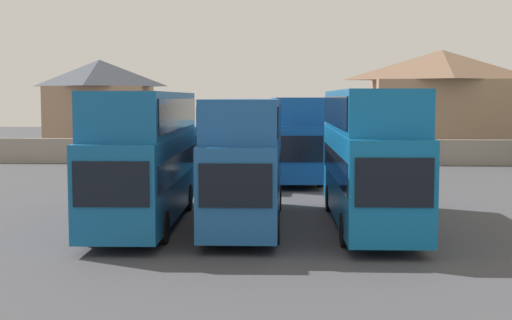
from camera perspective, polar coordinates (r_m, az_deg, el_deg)
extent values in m
plane|color=#424247|center=(44.80, 1.14, -1.11)|extent=(140.00, 140.00, 0.00)
cube|color=gray|center=(51.27, 1.43, 0.67)|extent=(56.00, 0.50, 1.80)
cube|color=#125994|center=(27.01, -8.84, -1.23)|extent=(3.01, 11.45, 3.02)
cube|color=black|center=(21.41, -11.50, -1.91)|extent=(2.27, 0.17, 1.36)
cube|color=black|center=(26.97, -8.85, -0.46)|extent=(3.02, 10.54, 0.95)
cube|color=#125994|center=(27.14, -8.80, 3.68)|extent=(2.94, 10.88, 1.59)
cube|color=black|center=(27.14, -8.80, 3.68)|extent=(3.01, 10.32, 1.12)
cylinder|color=black|center=(23.56, -7.44, -5.35)|extent=(0.34, 1.11, 1.10)
cylinder|color=black|center=(24.03, -13.06, -5.24)|extent=(0.34, 1.11, 1.10)
cylinder|color=black|center=(30.46, -5.45, -2.98)|extent=(0.34, 1.11, 1.10)
cylinder|color=black|center=(30.82, -9.84, -2.94)|extent=(0.34, 1.11, 1.10)
cube|color=#1B5395|center=(26.61, -0.80, -1.36)|extent=(2.66, 10.99, 2.92)
cube|color=black|center=(21.12, -1.66, -2.06)|extent=(2.19, 0.11, 1.32)
cube|color=black|center=(26.57, -0.80, -0.61)|extent=(2.68, 10.11, 0.92)
cube|color=#1B5395|center=(26.73, -0.77, 3.35)|extent=(2.60, 10.44, 1.43)
cube|color=black|center=(26.73, -0.77, 3.35)|extent=(2.68, 9.89, 1.00)
cylinder|color=black|center=(23.39, 1.53, -5.38)|extent=(0.32, 1.10, 1.10)
cylinder|color=black|center=(23.54, -4.06, -5.33)|extent=(0.32, 1.10, 1.10)
cylinder|color=black|center=(30.09, 1.75, -3.06)|extent=(0.32, 1.10, 1.10)
cylinder|color=black|center=(30.21, -2.60, -3.03)|extent=(0.32, 1.10, 1.10)
cube|color=#0F64A3|center=(26.59, 9.00, -1.14)|extent=(2.87, 11.59, 3.19)
cube|color=black|center=(20.86, 10.98, -1.79)|extent=(2.26, 0.14, 1.43)
cube|color=black|center=(26.55, 9.01, -0.32)|extent=(2.89, 10.67, 1.00)
cube|color=#0F64A3|center=(26.73, 8.99, 3.92)|extent=(2.81, 11.01, 1.49)
cube|color=black|center=(26.73, 8.99, 3.92)|extent=(2.88, 10.44, 1.04)
cylinder|color=black|center=(23.48, 12.91, -5.47)|extent=(0.33, 1.11, 1.10)
cylinder|color=black|center=(23.14, 7.14, -5.53)|extent=(0.33, 1.11, 1.10)
cylinder|color=black|center=(30.43, 10.34, -3.05)|extent=(0.33, 1.11, 1.10)
cylinder|color=black|center=(30.17, 5.89, -3.06)|extent=(0.33, 1.11, 1.10)
cube|color=#1C649C|center=(41.69, -2.33, 0.95)|extent=(3.30, 11.67, 2.94)
cube|color=black|center=(36.00, -3.94, 0.86)|extent=(2.14, 0.24, 1.32)
cube|color=black|center=(41.66, -2.34, 1.43)|extent=(3.27, 10.75, 0.93)
cylinder|color=black|center=(38.11, -1.61, -1.36)|extent=(0.38, 1.12, 1.10)
cylinder|color=black|center=(38.53, -4.90, -1.30)|extent=(0.38, 1.12, 1.10)
cylinder|color=black|center=(45.13, -0.14, -0.36)|extent=(0.38, 1.12, 1.10)
cylinder|color=black|center=(45.49, -2.93, -0.33)|extent=(0.38, 1.12, 1.10)
cube|color=#1552A6|center=(41.28, 3.13, 0.92)|extent=(3.17, 10.64, 2.95)
cube|color=black|center=(36.01, 3.61, 0.88)|extent=(2.22, 0.22, 1.33)
cube|color=black|center=(41.26, 3.13, 1.41)|extent=(3.15, 9.80, 0.93)
cube|color=#1552A6|center=(41.44, 3.12, 3.99)|extent=(3.08, 10.11, 1.46)
cube|color=black|center=(41.44, 3.12, 3.99)|extent=(3.14, 9.59, 1.02)
cylinder|color=black|center=(38.25, 5.13, -1.35)|extent=(0.37, 1.12, 1.10)
cylinder|color=black|center=(38.10, 1.66, -1.36)|extent=(0.37, 1.12, 1.10)
cylinder|color=black|center=(44.70, 4.36, -0.43)|extent=(0.37, 1.12, 1.10)
cylinder|color=black|center=(44.58, 1.39, -0.43)|extent=(0.37, 1.12, 1.10)
cube|color=#9E7A60|center=(62.44, -12.31, 3.14)|extent=(7.92, 6.52, 5.73)
pyramid|color=#3D424C|center=(62.45, -12.38, 6.80)|extent=(8.32, 6.85, 2.25)
cube|color=#9E7A60|center=(60.71, 14.53, 3.28)|extent=(10.92, 6.76, 6.23)
pyramid|color=brown|center=(60.75, 14.62, 7.36)|extent=(11.47, 7.09, 2.43)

